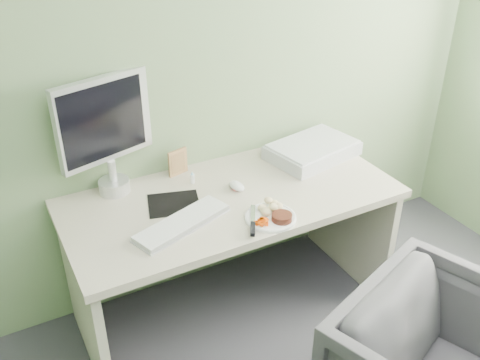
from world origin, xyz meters
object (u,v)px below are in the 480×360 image
desk (232,226)px  plate (270,217)px  monitor (106,130)px  scanner (312,151)px

desk → plate: size_ratio=6.93×
desk → monitor: bearing=146.9°
desk → monitor: 0.77m
scanner → monitor: 1.10m
desk → scanner: 0.63m
plate → monitor: (-0.55, 0.57, 0.32)m
plate → scanner: size_ratio=0.50×
plate → scanner: bearing=38.8°
desk → scanner: (0.57, 0.15, 0.22)m
desk → plate: (0.06, -0.26, 0.19)m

